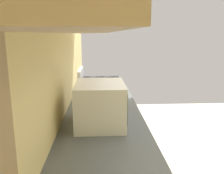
{
  "coord_description": "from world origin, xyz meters",
  "views": [
    {
      "loc": [
        -1.81,
        1.39,
        1.57
      ],
      "look_at": [
        -0.42,
        1.31,
        1.26
      ],
      "focal_mm": 37.73,
      "sensor_mm": 36.0,
      "label": 1
    }
  ],
  "objects": [
    {
      "name": "bowl",
      "position": [
        0.74,
        1.29,
        0.93
      ],
      "size": [
        0.17,
        0.17,
        0.05
      ],
      "color": "silver",
      "rests_on": "counter_run"
    },
    {
      "name": "wall_back",
      "position": [
        0.0,
        1.75,
        1.38
      ],
      "size": [
        4.25,
        0.12,
        2.77
      ],
      "primitive_type": "cube",
      "color": "#DDC278",
      "rests_on": "ground_plane"
    },
    {
      "name": "microwave",
      "position": [
        -0.12,
        1.39,
        1.06
      ],
      "size": [
        0.44,
        0.37,
        0.32
      ],
      "color": "white",
      "rests_on": "counter_run"
    },
    {
      "name": "oven_range",
      "position": [
        1.59,
        1.38,
        0.47
      ],
      "size": [
        0.62,
        0.62,
        1.08
      ],
      "color": "#B7BABF",
      "rests_on": "ground_plane"
    },
    {
      "name": "kettle",
      "position": [
        1.04,
        1.29,
        0.97
      ],
      "size": [
        0.17,
        0.12,
        0.15
      ],
      "color": "black",
      "rests_on": "counter_run"
    }
  ]
}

